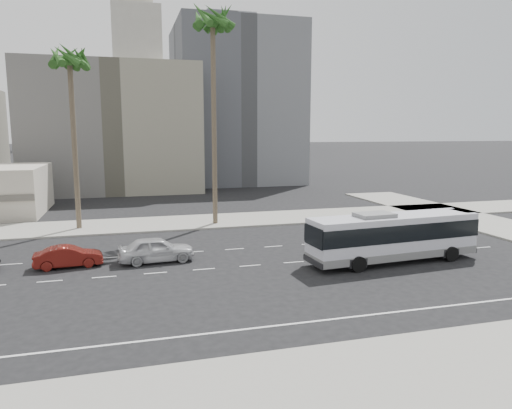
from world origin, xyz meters
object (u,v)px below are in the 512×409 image
object	(u,v)px
palm_near	(213,27)
palm_mid	(70,63)
car_a	(156,249)
city_bus	(393,236)
car_b	(68,256)

from	to	relation	value
palm_near	palm_mid	distance (m)	12.57
car_a	palm_near	xyz separation A→B (m)	(6.12, 11.45, 16.87)
car_a	palm_mid	xyz separation A→B (m)	(-5.94, 12.42, 13.42)
city_bus	car_a	size ratio (longest dim) A/B	2.41
car_b	palm_near	size ratio (longest dim) A/B	0.21
car_b	palm_mid	distance (m)	18.24
city_bus	car_a	world-z (taller)	city_bus
city_bus	car_a	bearing A→B (deg)	159.93
city_bus	car_b	distance (m)	21.16
city_bus	car_a	distance (m)	15.76
palm_near	palm_mid	world-z (taller)	palm_near
car_b	palm_near	bearing A→B (deg)	-50.88
city_bus	car_a	xyz separation A→B (m)	(-15.16, 4.19, -0.93)
palm_mid	car_b	bearing A→B (deg)	-87.95
palm_mid	city_bus	bearing A→B (deg)	-38.22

